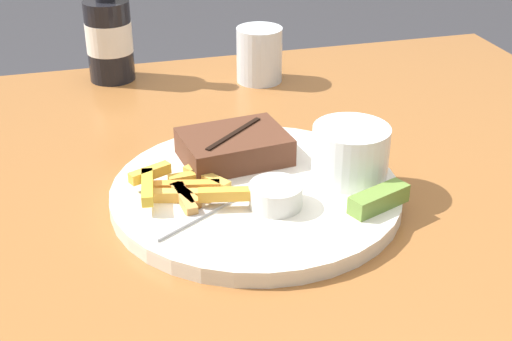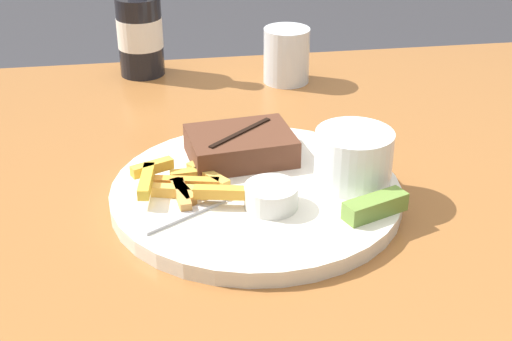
# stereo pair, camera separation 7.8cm
# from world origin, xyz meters

# --- Properties ---
(dining_table) EXTENTS (1.12, 0.98, 0.75)m
(dining_table) POSITION_xyz_m (0.00, 0.00, 0.66)
(dining_table) COLOR #935B2D
(dining_table) RESTS_ON ground_plane
(dinner_plate) EXTENTS (0.32, 0.32, 0.02)m
(dinner_plate) POSITION_xyz_m (0.00, 0.00, 0.75)
(dinner_plate) COLOR silver
(dinner_plate) RESTS_ON dining_table
(steak_portion) EXTENTS (0.13, 0.10, 0.03)m
(steak_portion) POSITION_xyz_m (-0.01, 0.07, 0.78)
(steak_portion) COLOR #512D1E
(steak_portion) RESTS_ON dinner_plate
(fries_pile) EXTENTS (0.12, 0.10, 0.02)m
(fries_pile) POSITION_xyz_m (-0.08, 0.00, 0.77)
(fries_pile) COLOR gold
(fries_pile) RESTS_ON dinner_plate
(coleslaw_cup) EXTENTS (0.09, 0.09, 0.06)m
(coleslaw_cup) POSITION_xyz_m (0.11, -0.01, 0.80)
(coleslaw_cup) COLOR white
(coleslaw_cup) RESTS_ON dinner_plate
(dipping_sauce_cup) EXTENTS (0.06, 0.06, 0.03)m
(dipping_sauce_cup) POSITION_xyz_m (0.01, -0.05, 0.78)
(dipping_sauce_cup) COLOR silver
(dipping_sauce_cup) RESTS_ON dinner_plate
(pickle_spear) EXTENTS (0.07, 0.05, 0.02)m
(pickle_spear) POSITION_xyz_m (0.11, -0.08, 0.77)
(pickle_spear) COLOR olive
(pickle_spear) RESTS_ON dinner_plate
(fork_utensil) EXTENTS (0.12, 0.08, 0.00)m
(fork_utensil) POSITION_xyz_m (-0.07, -0.05, 0.77)
(fork_utensil) COLOR #B7B7BC
(fork_utensil) RESTS_ON dinner_plate
(beer_bottle) EXTENTS (0.07, 0.07, 0.20)m
(beer_bottle) POSITION_xyz_m (-0.12, 0.43, 0.82)
(beer_bottle) COLOR black
(beer_bottle) RESTS_ON dining_table
(drinking_glass) EXTENTS (0.07, 0.07, 0.09)m
(drinking_glass) POSITION_xyz_m (0.10, 0.36, 0.79)
(drinking_glass) COLOR silver
(drinking_glass) RESTS_ON dining_table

